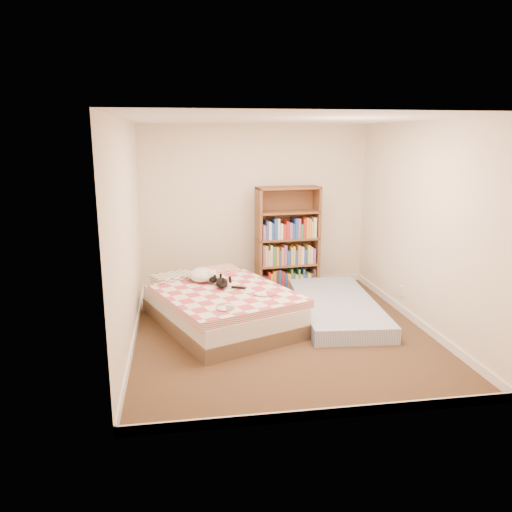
{
  "coord_description": "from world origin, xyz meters",
  "views": [
    {
      "loc": [
        -1.19,
        -5.61,
        2.3
      ],
      "look_at": [
        -0.25,
        0.3,
        0.88
      ],
      "focal_mm": 35.0,
      "sensor_mm": 36.0,
      "label": 1
    }
  ],
  "objects": [
    {
      "name": "bookshelf",
      "position": [
        0.45,
        1.69,
        0.58
      ],
      "size": [
        0.98,
        0.4,
        1.59
      ],
      "rotation": [
        0.0,
        0.0,
        0.08
      ],
      "color": "brown",
      "rests_on": "room"
    },
    {
      "name": "black_cat",
      "position": [
        -0.67,
        0.42,
        0.53
      ],
      "size": [
        0.3,
        0.56,
        0.13
      ],
      "rotation": [
        0.0,
        0.0,
        0.57
      ],
      "color": "black",
      "rests_on": "bed"
    },
    {
      "name": "bed",
      "position": [
        -0.69,
        0.36,
        0.24
      ],
      "size": [
        2.01,
        2.34,
        0.53
      ],
      "rotation": [
        0.0,
        0.0,
        0.38
      ],
      "color": "brown",
      "rests_on": "room"
    },
    {
      "name": "white_dog",
      "position": [
        -0.9,
        0.67,
        0.56
      ],
      "size": [
        0.38,
        0.41,
        0.18
      ],
      "rotation": [
        0.0,
        0.0,
        0.13
      ],
      "color": "white",
      "rests_on": "bed"
    },
    {
      "name": "floor_mattress",
      "position": [
        0.86,
        0.48,
        0.1
      ],
      "size": [
        1.17,
        2.28,
        0.2
      ],
      "primitive_type": "cube",
      "rotation": [
        0.0,
        0.0,
        -0.08
      ],
      "color": "#728CBE",
      "rests_on": "room"
    },
    {
      "name": "room",
      "position": [
        0.0,
        0.0,
        1.2
      ],
      "size": [
        3.51,
        4.01,
        2.51
      ],
      "color": "#41311C",
      "rests_on": "ground"
    }
  ]
}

